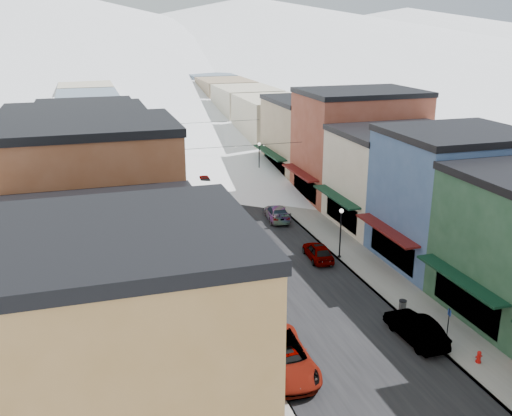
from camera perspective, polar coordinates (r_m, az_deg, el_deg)
road at (r=78.02m, az=-6.55°, el=4.56°), size 10.00×160.00×0.01m
sidewalk_left at (r=77.13m, az=-11.39°, el=4.22°), size 3.20×160.00×0.15m
sidewalk_right at (r=79.42m, az=-1.86°, el=4.96°), size 3.20×160.00×0.15m
curb_left at (r=77.28m, az=-10.24°, el=4.31°), size 0.10×160.00×0.15m
curb_right at (r=79.04m, az=-2.94°, el=4.88°), size 0.10×160.00×0.15m
bldg_l_yellow at (r=22.39m, az=-13.69°, el=-15.99°), size 11.30×8.70×11.50m
bldg_l_cream at (r=30.27m, az=-14.67°, el=-8.72°), size 11.30×8.20×9.50m
bldg_l_brick_near at (r=37.11m, az=-16.28°, el=-1.29°), size 12.30×8.20×12.50m
bldg_l_grayblue at (r=45.74m, az=-15.74°, el=0.09°), size 11.30×9.20×9.00m
bldg_l_brick_far at (r=54.15m, az=-17.23°, el=3.82°), size 13.30×9.20×11.00m
bldg_l_tan at (r=64.02m, az=-16.38°, el=5.55°), size 11.30×11.20×10.00m
bldg_r_blue at (r=46.41m, az=19.07°, el=1.00°), size 11.30×9.20×10.50m
bldg_r_cream at (r=54.07m, az=13.93°, el=2.98°), size 12.30×9.20×9.00m
bldg_r_brick_far at (r=61.67m, az=10.19°, el=6.26°), size 13.30×9.20×11.50m
bldg_r_tan at (r=70.34m, az=5.72°, el=7.06°), size 11.30×11.20×9.50m
distant_blocks at (r=99.61m, az=-9.15°, el=9.73°), size 34.00×55.00×8.00m
mountain_ridge at (r=291.92m, az=-18.98°, el=16.44°), size 670.00×340.00×34.00m
overhead_cables at (r=64.73m, az=-4.66°, el=7.44°), size 16.40×15.04×0.04m
car_white_suv at (r=31.95m, az=2.75°, el=-14.62°), size 3.10×6.27×1.71m
car_silver_sedan at (r=31.63m, az=3.04°, el=-15.18°), size 2.37×4.73×1.55m
car_dark_hatch at (r=43.20m, az=-2.60°, el=-5.48°), size 2.32×5.30×1.69m
car_silver_wagon at (r=55.22m, az=-5.95°, el=-0.27°), size 2.59×5.64×1.60m
car_green_sedan at (r=35.93m, az=15.68°, el=-11.50°), size 1.81×4.76×1.55m
car_gray_suv at (r=45.87m, az=6.23°, el=-4.33°), size 1.94×4.19×1.39m
car_black_sedan at (r=54.71m, az=2.09°, el=-0.47°), size 2.49×5.03×1.41m
car_lane_silver at (r=65.60m, az=-5.15°, el=2.60°), size 1.66×3.95×1.33m
car_lane_white at (r=90.51m, az=-7.21°, el=6.86°), size 2.82×5.20×1.39m
fire_hydrant at (r=34.83m, az=21.39°, el=-13.73°), size 0.41×0.31×0.70m
parking_sign at (r=35.82m, az=18.68°, el=-10.73°), size 0.06×0.30×2.17m
trash_can at (r=38.64m, az=14.44°, el=-9.50°), size 0.50×0.50×0.85m
streetlamp_near at (r=45.48m, az=8.47°, el=-1.88°), size 0.34×0.34×4.08m
streetlamp_far at (r=68.55m, az=0.32°, el=5.25°), size 0.36×0.36×4.31m
snow_pile_near at (r=33.44m, az=1.31°, el=-13.63°), size 2.64×2.82×1.12m
snow_pile_mid at (r=50.13m, az=-5.25°, el=-2.52°), size 2.60×2.80×1.10m
snow_pile_far at (r=62.53m, az=-7.90°, el=1.56°), size 2.48×2.72×1.05m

